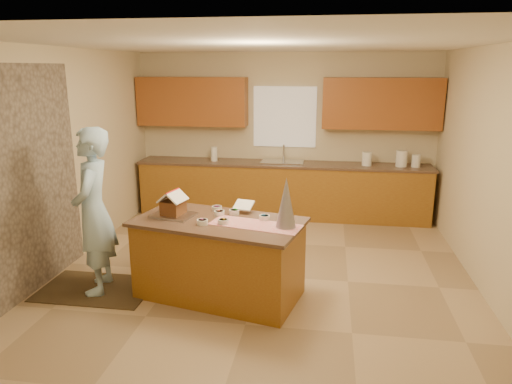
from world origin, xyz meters
TOP-DOWN VIEW (x-y plane):
  - floor at (0.00, 0.00)m, footprint 5.50×5.50m
  - ceiling at (0.00, 0.00)m, footprint 5.50×5.50m
  - wall_back at (0.00, 2.75)m, footprint 5.50×5.50m
  - wall_front at (0.00, -2.75)m, footprint 5.50×5.50m
  - wall_left at (-2.50, 0.00)m, footprint 5.50×5.50m
  - wall_right at (2.50, 0.00)m, footprint 5.50×5.50m
  - stone_accent at (-2.48, -0.80)m, footprint 0.00×2.50m
  - window_curtain at (0.00, 2.72)m, footprint 1.05×0.03m
  - back_counter_base at (0.00, 2.45)m, footprint 4.80×0.60m
  - back_counter_top at (0.00, 2.45)m, footprint 4.85×0.63m
  - upper_cabinet_left at (-1.55, 2.57)m, footprint 1.85×0.35m
  - upper_cabinet_right at (1.55, 2.57)m, footprint 1.85×0.35m
  - sink at (0.00, 2.45)m, footprint 0.70×0.45m
  - faucet at (0.00, 2.63)m, footprint 0.03×0.03m
  - island_base at (-0.39, -0.56)m, footprint 1.86×1.21m
  - island_top at (-0.39, -0.56)m, footprint 1.95×1.30m
  - table_runner at (0.03, -0.65)m, footprint 1.00×0.54m
  - baking_tray at (-0.91, -0.49)m, footprint 0.50×0.41m
  - cookbook at (-0.17, -0.24)m, footprint 0.24×0.20m
  - tinsel_tree at (0.34, -0.67)m, footprint 0.25×0.25m
  - rug at (-1.81, -0.64)m, footprint 1.25×0.81m
  - boy at (-1.76, -0.64)m, footprint 0.58×0.76m
  - canister_a at (1.37, 2.45)m, footprint 0.16×0.16m
  - canister_b at (1.91, 2.45)m, footprint 0.18×0.18m
  - canister_c at (2.13, 2.45)m, footprint 0.14×0.14m
  - paper_towel at (-1.17, 2.45)m, footprint 0.11×0.11m
  - gingerbread_house at (-0.91, -0.49)m, footprint 0.31×0.32m
  - candy_bowls at (-0.32, -0.47)m, footprint 0.73×0.62m

SIDE VIEW (x-z plane):
  - floor at x=0.00m, z-range 0.00..0.00m
  - rug at x=-1.81m, z-range 0.00..0.01m
  - island_base at x=-0.39m, z-range 0.00..0.84m
  - back_counter_base at x=0.00m, z-range 0.00..0.88m
  - island_top at x=-0.39m, z-range 0.84..0.87m
  - table_runner at x=0.03m, z-range 0.87..0.88m
  - baking_tray at x=-0.91m, z-range 0.87..0.90m
  - sink at x=0.00m, z-range 0.83..0.95m
  - candy_bowls at x=-0.32m, z-range 0.87..0.93m
  - back_counter_top at x=0.00m, z-range 0.88..0.92m
  - boy at x=-1.76m, z-range 0.01..1.85m
  - cookbook at x=-0.17m, z-range 0.91..1.00m
  - gingerbread_house at x=-0.91m, z-range 0.86..1.13m
  - canister_c at x=2.13m, z-range 0.92..1.12m
  - canister_a at x=1.37m, z-range 0.92..1.14m
  - paper_towel at x=-1.17m, z-range 0.92..1.16m
  - canister_b at x=1.91m, z-range 0.92..1.18m
  - faucet at x=0.00m, z-range 0.92..1.20m
  - tinsel_tree at x=0.34m, z-range 0.87..1.40m
  - stone_accent at x=-2.48m, z-range 0.00..2.50m
  - wall_back at x=0.00m, z-range 1.35..1.35m
  - wall_front at x=0.00m, z-range 1.35..1.35m
  - wall_left at x=-2.50m, z-range 1.35..1.35m
  - wall_right at x=2.50m, z-range 1.35..1.35m
  - window_curtain at x=0.00m, z-range 1.15..2.15m
  - upper_cabinet_left at x=-1.55m, z-range 1.50..2.30m
  - upper_cabinet_right at x=1.55m, z-range 1.50..2.30m
  - ceiling at x=0.00m, z-range 2.70..2.70m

